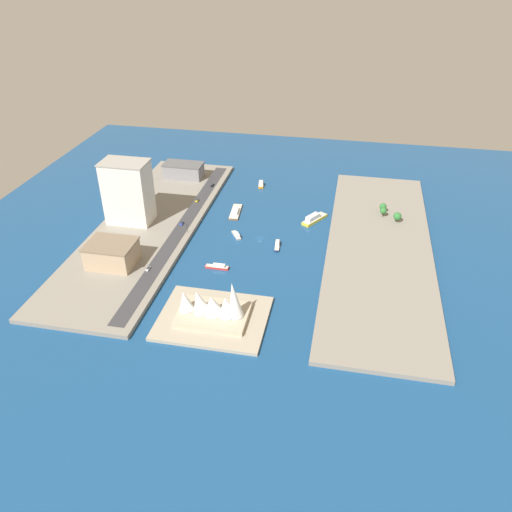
# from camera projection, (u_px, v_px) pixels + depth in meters

# --- Properties ---
(ground_plane) EXTENTS (440.00, 440.00, 0.00)m
(ground_plane) POSITION_uv_depth(u_px,v_px,m) (260.00, 238.00, 363.53)
(ground_plane) COLOR navy
(quay_west) EXTENTS (70.00, 240.00, 2.80)m
(quay_west) POSITION_uv_depth(u_px,v_px,m) (379.00, 249.00, 348.94)
(quay_west) COLOR gray
(quay_west) RESTS_ON ground_plane
(quay_east) EXTENTS (70.00, 240.00, 2.80)m
(quay_east) POSITION_uv_depth(u_px,v_px,m) (149.00, 226.00, 376.64)
(quay_east) COLOR gray
(quay_east) RESTS_ON ground_plane
(peninsula_point) EXTENTS (60.32, 49.39, 2.00)m
(peninsula_point) POSITION_uv_depth(u_px,v_px,m) (213.00, 318.00, 286.20)
(peninsula_point) COLOR #A89E89
(peninsula_point) RESTS_ON ground_plane
(road_strip) EXTENTS (9.83, 228.00, 0.15)m
(road_strip) POSITION_uv_depth(u_px,v_px,m) (182.00, 227.00, 371.62)
(road_strip) COLOR #38383D
(road_strip) RESTS_ON quay_east
(water_taxi_orange) EXTENTS (5.49, 12.02, 4.51)m
(water_taxi_orange) POSITION_uv_depth(u_px,v_px,m) (261.00, 185.00, 438.22)
(water_taxi_orange) COLOR orange
(water_taxi_orange) RESTS_ON ground_plane
(yacht_sleek_gray) EXTENTS (9.55, 12.97, 3.42)m
(yacht_sleek_gray) POSITION_uv_depth(u_px,v_px,m) (236.00, 235.00, 365.04)
(yacht_sleek_gray) COLOR #999EA3
(yacht_sleek_gray) RESTS_ON ground_plane
(barge_flat_brown) EXTENTS (9.33, 27.21, 3.31)m
(barge_flat_brown) POSITION_uv_depth(u_px,v_px,m) (236.00, 212.00, 396.40)
(barge_flat_brown) COLOR brown
(barge_flat_brown) RESTS_ON ground_plane
(patrol_launch_navy) EXTENTS (4.50, 14.66, 3.51)m
(patrol_launch_navy) POSITION_uv_depth(u_px,v_px,m) (277.00, 245.00, 353.19)
(patrol_launch_navy) COLOR #1E284C
(patrol_launch_navy) RESTS_ON ground_plane
(tugboat_red) EXTENTS (16.35, 3.59, 3.15)m
(tugboat_red) POSITION_uv_depth(u_px,v_px,m) (217.00, 267.00, 330.28)
(tugboat_red) COLOR red
(tugboat_red) RESTS_ON ground_plane
(ferry_yellow_fast) EXTENTS (18.00, 23.95, 5.72)m
(ferry_yellow_fast) POSITION_uv_depth(u_px,v_px,m) (314.00, 219.00, 384.58)
(ferry_yellow_fast) COLOR yellow
(ferry_yellow_fast) RESTS_ON ground_plane
(hotel_broad_white) EXTENTS (33.18, 21.79, 46.34)m
(hotel_broad_white) POSITION_uv_depth(u_px,v_px,m) (128.00, 192.00, 368.21)
(hotel_broad_white) COLOR silver
(hotel_broad_white) RESTS_ON quay_east
(warehouse_low_gray) EXTENTS (34.03, 18.04, 12.70)m
(warehouse_low_gray) POSITION_uv_depth(u_px,v_px,m) (184.00, 170.00, 445.59)
(warehouse_low_gray) COLOR gray
(warehouse_low_gray) RESTS_ON quay_east
(apartment_midrise_tan) EXTENTS (30.25, 24.77, 15.12)m
(apartment_midrise_tan) POSITION_uv_depth(u_px,v_px,m) (112.00, 253.00, 326.66)
(apartment_midrise_tan) COLOR tan
(apartment_midrise_tan) RESTS_ON quay_east
(taxi_yellow_cab) EXTENTS (2.09, 4.65, 1.65)m
(taxi_yellow_cab) POSITION_uv_depth(u_px,v_px,m) (197.00, 200.00, 407.35)
(taxi_yellow_cab) COLOR black
(taxi_yellow_cab) RESTS_ON road_strip
(hatchback_blue) EXTENTS (2.13, 4.61, 1.65)m
(hatchback_blue) POSITION_uv_depth(u_px,v_px,m) (182.00, 223.00, 374.97)
(hatchback_blue) COLOR black
(hatchback_blue) RESTS_ON road_strip
(van_white) EXTENTS (1.82, 4.88, 1.41)m
(van_white) POSITION_uv_depth(u_px,v_px,m) (148.00, 269.00, 323.90)
(van_white) COLOR black
(van_white) RESTS_ON road_strip
(suv_black) EXTENTS (1.83, 5.08, 1.55)m
(suv_black) POSITION_uv_depth(u_px,v_px,m) (212.00, 185.00, 432.45)
(suv_black) COLOR black
(suv_black) RESTS_ON road_strip
(traffic_light_waterfront) EXTENTS (0.36, 0.36, 6.50)m
(traffic_light_waterfront) POSITION_uv_depth(u_px,v_px,m) (187.00, 227.00, 362.68)
(traffic_light_waterfront) COLOR black
(traffic_light_waterfront) RESTS_ON quay_east
(opera_landmark) EXTENTS (40.50, 27.79, 24.94)m
(opera_landmark) POSITION_uv_depth(u_px,v_px,m) (213.00, 307.00, 281.80)
(opera_landmark) COLOR #BCAD93
(opera_landmark) RESTS_ON peninsula_point
(park_tree_cluster) EXTENTS (15.82, 20.14, 7.88)m
(park_tree_cluster) POSITION_uv_depth(u_px,v_px,m) (389.00, 212.00, 381.81)
(park_tree_cluster) COLOR brown
(park_tree_cluster) RESTS_ON quay_west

